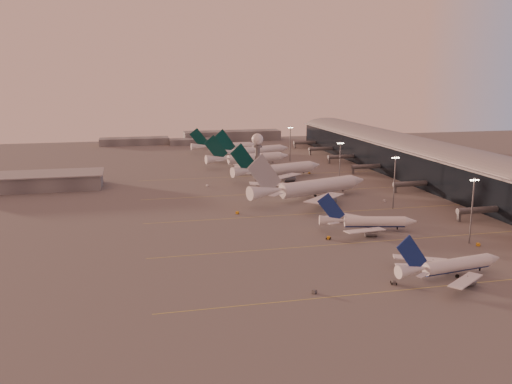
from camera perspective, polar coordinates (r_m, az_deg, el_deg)
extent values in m
plane|color=#5B5858|center=(191.84, 6.97, -6.59)|extent=(700.00, 700.00, 0.00)
cube|color=#D8CF4C|center=(175.56, 20.35, -9.14)|extent=(180.00, 0.25, 0.02)
cube|color=#D8CF4C|center=(212.13, 13.70, -4.99)|extent=(180.00, 0.25, 0.02)
cube|color=#D8CF4C|center=(251.46, 9.13, -2.05)|extent=(180.00, 0.25, 0.02)
cube|color=#D8CF4C|center=(292.42, 5.82, 0.08)|extent=(180.00, 0.25, 0.02)
cube|color=#D8CF4C|center=(339.14, 3.10, 1.84)|extent=(180.00, 0.25, 0.02)
cube|color=black|center=(332.59, 18.13, 2.60)|extent=(36.00, 360.00, 18.00)
cylinder|color=gray|center=(331.27, 18.23, 4.14)|extent=(10.08, 360.00, 10.08)
cube|color=gray|center=(331.24, 18.23, 4.17)|extent=(40.00, 362.00, 0.80)
cylinder|color=slate|center=(252.34, 22.53, -1.76)|extent=(22.00, 2.80, 2.80)
cube|color=slate|center=(247.27, 20.59, -2.43)|extent=(1.20, 1.20, 4.40)
cylinder|color=slate|center=(300.03, 16.16, 0.84)|extent=(22.00, 2.80, 2.80)
cube|color=slate|center=(295.77, 14.44, 0.32)|extent=(1.20, 1.20, 4.40)
cylinder|color=slate|center=(349.04, 11.71, 2.65)|extent=(22.00, 2.80, 2.80)
cube|color=slate|center=(345.39, 10.19, 2.23)|extent=(1.20, 1.20, 4.40)
cylinder|color=slate|center=(387.05, 9.13, 3.70)|extent=(22.00, 2.80, 2.80)
cube|color=slate|center=(383.76, 7.73, 3.32)|extent=(1.20, 1.20, 4.40)
cylinder|color=slate|center=(425.81, 7.00, 4.55)|extent=(22.00, 2.80, 2.80)
cube|color=slate|center=(422.82, 5.72, 4.21)|extent=(1.20, 1.20, 4.40)
cylinder|color=slate|center=(463.24, 5.31, 5.22)|extent=(22.00, 2.80, 2.80)
cube|color=slate|center=(460.50, 4.12, 4.91)|extent=(1.20, 1.20, 4.40)
cube|color=#5C5E63|center=(320.53, -23.05, 0.96)|extent=(80.00, 25.00, 8.00)
cube|color=gray|center=(319.79, -23.12, 1.70)|extent=(82.00, 27.00, 0.60)
cylinder|color=slate|center=(302.37, 0.15, 2.68)|extent=(2.60, 2.60, 22.00)
cylinder|color=slate|center=(300.63, 0.15, 4.84)|extent=(5.20, 5.20, 1.20)
sphere|color=silver|center=(300.14, 0.15, 5.58)|extent=(6.40, 6.40, 6.40)
cylinder|color=slate|center=(299.72, 0.15, 6.28)|extent=(0.16, 0.16, 2.00)
cylinder|color=slate|center=(214.73, 21.77, -1.86)|extent=(0.56, 0.56, 25.00)
cube|color=slate|center=(212.28, 22.03, 1.28)|extent=(3.60, 0.25, 0.25)
sphere|color=#FFEABF|center=(211.49, 21.69, 1.16)|extent=(0.56, 0.56, 0.56)
sphere|color=#FFEABF|center=(212.06, 21.91, 1.17)|extent=(0.56, 0.56, 0.56)
sphere|color=#FFEABF|center=(212.63, 22.13, 1.18)|extent=(0.56, 0.56, 0.56)
sphere|color=#FFEABF|center=(213.21, 22.35, 1.19)|extent=(0.56, 0.56, 0.56)
cylinder|color=slate|center=(259.08, 14.35, 0.97)|extent=(0.56, 0.56, 25.00)
cube|color=slate|center=(257.05, 14.49, 3.60)|extent=(3.60, 0.25, 0.25)
sphere|color=#FFEABF|center=(256.42, 14.19, 3.50)|extent=(0.56, 0.56, 0.56)
sphere|color=#FFEABF|center=(256.88, 14.39, 3.51)|extent=(0.56, 0.56, 0.56)
sphere|color=#FFEABF|center=(257.34, 14.59, 3.51)|extent=(0.56, 0.56, 0.56)
sphere|color=#FFEABF|center=(257.80, 14.79, 3.51)|extent=(0.56, 0.56, 0.56)
cylinder|color=slate|center=(306.18, 8.82, 2.94)|extent=(0.56, 0.56, 25.00)
cube|color=slate|center=(304.46, 8.89, 5.17)|extent=(3.60, 0.25, 0.25)
sphere|color=#FFEABF|center=(303.96, 8.63, 5.09)|extent=(0.56, 0.56, 0.56)
sphere|color=#FFEABF|center=(304.33, 8.80, 5.09)|extent=(0.56, 0.56, 0.56)
sphere|color=#FFEABF|center=(304.70, 8.98, 5.09)|extent=(0.56, 0.56, 0.56)
sphere|color=#FFEABF|center=(305.07, 9.15, 5.10)|extent=(0.56, 0.56, 0.56)
cylinder|color=slate|center=(389.62, 3.62, 5.08)|extent=(0.56, 0.56, 25.00)
cube|color=slate|center=(388.27, 3.65, 6.83)|extent=(3.60, 0.25, 0.25)
sphere|color=#FFEABF|center=(387.89, 3.43, 6.77)|extent=(0.56, 0.56, 0.56)
sphere|color=#FFEABF|center=(388.17, 3.57, 6.77)|extent=(0.56, 0.56, 0.56)
sphere|color=#FFEABF|center=(388.46, 3.72, 6.77)|extent=(0.56, 0.56, 0.56)
sphere|color=#FFEABF|center=(388.75, 3.86, 6.78)|extent=(0.56, 0.56, 0.56)
cube|color=#5C5E63|center=(493.63, -12.68, 5.24)|extent=(60.00, 18.00, 6.00)
cube|color=#5C5E63|center=(511.96, -2.53, 5.95)|extent=(90.00, 20.00, 9.00)
cube|color=#5C5E63|center=(486.69, -6.74, 5.30)|extent=(40.00, 15.00, 5.00)
cylinder|color=silver|center=(181.38, 20.44, -7.32)|extent=(24.53, 7.64, 4.12)
cylinder|color=navy|center=(181.69, 20.41, -7.60)|extent=(23.88, 6.43, 2.96)
cone|color=silver|center=(191.02, 23.69, -6.61)|extent=(5.24, 4.76, 4.12)
cone|color=silver|center=(170.62, 16.10, -8.08)|extent=(10.64, 5.57, 4.12)
cube|color=silver|center=(170.86, 21.19, -8.86)|extent=(16.47, 13.66, 1.29)
cylinder|color=slate|center=(175.05, 21.33, -9.02)|extent=(5.02, 3.34, 2.68)
cube|color=slate|center=(174.65, 21.36, -8.66)|extent=(0.36, 0.32, 1.65)
cube|color=silver|center=(185.12, 16.95, -6.91)|extent=(17.84, 9.66, 1.29)
cylinder|color=slate|center=(185.80, 18.09, -7.53)|extent=(5.02, 3.34, 2.68)
cube|color=slate|center=(185.41, 18.11, -7.19)|extent=(0.36, 0.32, 1.65)
cube|color=navy|center=(168.65, 16.07, -6.48)|extent=(11.23, 2.04, 12.27)
cube|color=silver|center=(167.20, 17.10, -8.53)|extent=(4.85, 4.10, 0.27)
cube|color=silver|center=(174.08, 15.17, -7.57)|extent=(4.99, 3.08, 0.27)
cylinder|color=black|center=(188.36, 22.48, -7.67)|extent=(0.54, 0.54, 1.08)
cylinder|color=black|center=(182.71, 19.41, -8.02)|extent=(1.26, 0.71, 1.19)
cylinder|color=black|center=(179.41, 20.41, -8.48)|extent=(1.26, 0.71, 1.19)
cylinder|color=silver|center=(222.66, 12.38, -3.19)|extent=(24.52, 9.50, 4.12)
cylinder|color=navy|center=(222.91, 12.37, -3.42)|extent=(23.78, 8.27, 2.97)
cone|color=silver|center=(226.20, 15.97, -3.14)|extent=(5.50, 5.08, 4.12)
cone|color=silver|center=(219.48, 8.00, -3.11)|extent=(10.82, 6.32, 4.12)
cube|color=silver|center=(212.10, 11.38, -4.14)|extent=(17.97, 8.42, 1.30)
cylinder|color=slate|center=(215.48, 12.01, -4.42)|extent=(5.17, 3.67, 2.68)
cube|color=slate|center=(215.15, 12.02, -4.13)|extent=(0.38, 0.34, 1.65)
cube|color=silver|center=(231.26, 10.41, -2.71)|extent=(15.87, 14.57, 1.30)
cylinder|color=slate|center=(230.04, 11.22, -3.31)|extent=(5.17, 3.67, 2.68)
cube|color=slate|center=(229.73, 11.23, -3.03)|extent=(0.38, 0.34, 1.65)
cube|color=navy|center=(218.11, 7.91, -1.82)|extent=(11.10, 2.93, 12.28)
cube|color=silver|center=(214.99, 8.18, -3.42)|extent=(4.96, 2.76, 0.27)
cube|color=silver|center=(223.94, 7.85, -2.76)|extent=(4.74, 4.32, 0.27)
cylinder|color=black|center=(225.57, 14.64, -3.85)|extent=(0.54, 0.54, 1.08)
cylinder|color=black|center=(225.24, 11.74, -3.72)|extent=(1.29, 0.80, 1.19)
cylinder|color=black|center=(220.76, 11.99, -4.06)|extent=(1.29, 0.80, 1.19)
cylinder|color=silver|center=(276.03, 6.54, 0.34)|extent=(44.07, 21.05, 6.91)
cylinder|color=silver|center=(276.35, 6.53, 0.03)|extent=(42.59, 18.93, 4.98)
cone|color=silver|center=(293.00, 10.57, 0.91)|extent=(10.36, 9.34, 6.91)
cone|color=silver|center=(257.72, 1.08, -0.25)|extent=(19.80, 12.62, 6.91)
cube|color=silver|center=(255.72, 7.21, -0.93)|extent=(26.99, 28.29, 2.05)
cylinder|color=slate|center=(262.96, 7.50, -1.19)|extent=(9.56, 7.05, 4.49)
cube|color=slate|center=(262.59, 7.51, -0.85)|extent=(0.41, 0.37, 2.77)
cube|color=silver|center=(284.34, 2.51, 0.52)|extent=(32.51, 12.16, 2.05)
cylinder|color=slate|center=(284.51, 3.89, -0.07)|extent=(9.56, 7.05, 4.49)
cube|color=slate|center=(284.17, 3.90, 0.24)|extent=(0.41, 0.37, 2.77)
cube|color=#A0A2A8|center=(255.55, 0.91, 1.51)|extent=(18.23, 6.66, 20.52)
cube|color=silver|center=(250.55, 2.09, -0.58)|extent=(8.32, 8.34, 0.28)
cube|color=silver|center=(264.52, 0.00, 0.12)|extent=(8.89, 4.21, 0.28)
cylinder|color=black|center=(287.55, 9.13, -0.11)|extent=(0.56, 0.56, 1.12)
cylinder|color=black|center=(276.63, 5.62, -0.50)|extent=(1.34, 0.93, 1.23)
cylinder|color=black|center=(272.88, 6.25, -0.69)|extent=(1.34, 0.93, 1.23)
cylinder|color=silver|center=(328.39, 2.95, 2.27)|extent=(38.52, 17.45, 6.20)
cylinder|color=silver|center=(328.64, 2.95, 2.03)|extent=(37.26, 15.57, 4.46)
cone|color=silver|center=(341.42, 6.17, 2.61)|extent=(8.96, 8.15, 6.20)
cone|color=silver|center=(314.24, -1.20, 1.97)|extent=(17.23, 10.75, 6.20)
cube|color=silver|center=(310.21, 3.14, 1.46)|extent=(24.17, 24.42, 1.83)
cylinder|color=slate|center=(316.38, 3.46, 1.20)|extent=(8.30, 6.08, 4.03)
cube|color=slate|center=(316.10, 3.46, 1.46)|extent=(0.39, 0.35, 2.48)
cube|color=silver|center=(337.11, 0.09, 2.36)|extent=(28.61, 11.45, 1.83)
cylinder|color=slate|center=(336.74, 1.11, 1.91)|extent=(8.30, 6.08, 4.03)
cube|color=slate|center=(336.48, 1.11, 2.16)|extent=(0.39, 0.35, 2.48)
cube|color=#05322F|center=(312.59, -1.34, 3.29)|extent=(16.38, 5.48, 18.34)
cube|color=silver|center=(307.73, -0.56, 1.77)|extent=(7.32, 7.14, 0.27)
cube|color=silver|center=(320.48, -1.90, 2.20)|extent=(7.77, 3.86, 0.27)
cylinder|color=black|center=(337.25, 5.02, 1.84)|extent=(0.53, 0.53, 1.07)
cylinder|color=black|center=(329.35, 2.27, 1.64)|extent=(1.28, 0.86, 1.18)
cylinder|color=black|center=(325.48, 2.72, 1.50)|extent=(1.28, 0.86, 1.18)
cylinder|color=silver|center=(371.11, -0.22, 3.45)|extent=(37.87, 12.35, 6.03)
cylinder|color=silver|center=(371.33, -0.22, 3.24)|extent=(36.84, 10.56, 4.34)
cone|color=silver|center=(380.19, 2.89, 3.65)|extent=(8.16, 7.18, 6.03)
cone|color=silver|center=(361.69, -4.10, 3.30)|extent=(16.48, 8.63, 6.03)
cube|color=silver|center=(353.46, -0.61, 2.82)|extent=(25.29, 21.63, 1.79)
cylinder|color=slate|center=(358.99, -0.16, 2.57)|extent=(7.80, 5.10, 3.92)
cube|color=slate|center=(358.75, -0.16, 2.79)|extent=(0.35, 0.31, 2.41)
cube|color=silver|center=(382.36, -2.41, 3.54)|extent=(27.76, 14.43, 1.79)
cylinder|color=slate|center=(380.94, -1.56, 3.14)|extent=(7.80, 5.10, 3.92)
cube|color=slate|center=(380.71, -1.56, 3.35)|extent=(0.35, 0.31, 2.41)
cube|color=#05322F|center=(360.37, -4.24, 4.42)|extent=(16.41, 3.20, 17.85)
cube|color=silver|center=(354.82, -3.76, 3.15)|extent=(7.45, 6.44, 0.26)
cube|color=silver|center=(368.35, -4.51, 3.48)|extent=(7.71, 4.62, 0.26)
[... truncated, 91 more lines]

